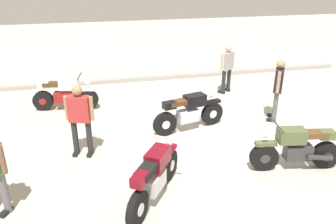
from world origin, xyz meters
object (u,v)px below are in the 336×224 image
object	(u,v)px
motorcycle_black_cruiser	(189,112)
person_in_red_shirt	(80,116)
motorcycle_maroon_cruiser	(154,176)
person_in_gray_shirt	(227,66)
motorcycle_olive_vintage	(297,149)
motorcycle_cream_vintage	(65,94)
person_in_black_shirt	(278,86)

from	to	relation	value
motorcycle_black_cruiser	person_in_red_shirt	xyz separation A→B (m)	(-2.74, -0.66, 0.44)
motorcycle_maroon_cruiser	person_in_red_shirt	world-z (taller)	person_in_red_shirt
motorcycle_black_cruiser	person_in_gray_shirt	xyz separation A→B (m)	(2.06, 2.50, 0.43)
motorcycle_olive_vintage	person_in_gray_shirt	world-z (taller)	person_in_gray_shirt
person_in_red_shirt	person_in_gray_shirt	world-z (taller)	person_in_red_shirt
motorcycle_maroon_cruiser	motorcycle_cream_vintage	bearing A→B (deg)	55.19
person_in_red_shirt	person_in_gray_shirt	distance (m)	5.75
person_in_black_shirt	person_in_red_shirt	xyz separation A→B (m)	(-5.29, -0.74, -0.05)
motorcycle_black_cruiser	motorcycle_maroon_cruiser	size ratio (longest dim) A/B	1.15
motorcycle_maroon_cruiser	person_in_gray_shirt	bearing A→B (deg)	0.69
motorcycle_olive_vintage	motorcycle_cream_vintage	distance (m)	6.70
person_in_gray_shirt	motorcycle_black_cruiser	bearing A→B (deg)	104.92
person_in_red_shirt	motorcycle_black_cruiser	bearing A→B (deg)	120.65
motorcycle_olive_vintage	person_in_gray_shirt	bearing A→B (deg)	-85.00
motorcycle_black_cruiser	person_in_gray_shirt	world-z (taller)	person_in_gray_shirt
motorcycle_cream_vintage	person_in_gray_shirt	bearing A→B (deg)	12.09
motorcycle_olive_vintage	motorcycle_cream_vintage	xyz separation A→B (m)	(-4.95, 4.52, 0.00)
person_in_black_shirt	motorcycle_maroon_cruiser	bearing A→B (deg)	66.62
motorcycle_maroon_cruiser	person_in_red_shirt	distance (m)	2.44
person_in_gray_shirt	motorcycle_maroon_cruiser	bearing A→B (deg)	110.37
motorcycle_black_cruiser	person_in_black_shirt	bearing A→B (deg)	-12.74
person_in_gray_shirt	motorcycle_olive_vintage	bearing A→B (deg)	140.15
motorcycle_maroon_cruiser	person_in_gray_shirt	xyz separation A→B (m)	(3.51, 5.18, 0.43)
motorcycle_maroon_cruiser	motorcycle_cream_vintage	world-z (taller)	motorcycle_maroon_cruiser
person_in_red_shirt	person_in_gray_shirt	xyz separation A→B (m)	(4.80, 3.16, -0.02)
person_in_black_shirt	person_in_gray_shirt	distance (m)	2.47
motorcycle_black_cruiser	motorcycle_maroon_cruiser	bearing A→B (deg)	-132.82
motorcycle_black_cruiser	person_in_red_shirt	size ratio (longest dim) A/B	1.22
motorcycle_maroon_cruiser	motorcycle_cream_vintage	distance (m)	5.20
motorcycle_black_cruiser	person_in_black_shirt	xyz separation A→B (m)	(2.56, 0.08, 0.49)
motorcycle_maroon_cruiser	person_in_gray_shirt	distance (m)	6.27
motorcycle_maroon_cruiser	person_in_gray_shirt	world-z (taller)	person_in_gray_shirt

